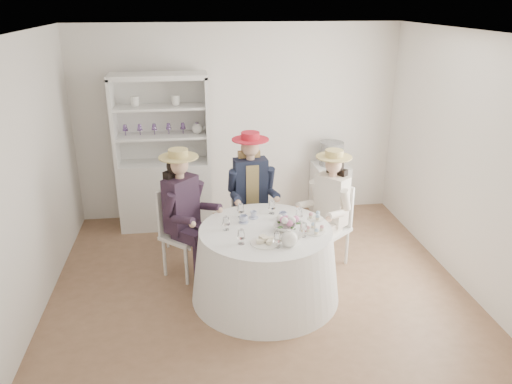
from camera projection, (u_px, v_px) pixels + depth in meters
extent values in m
plane|color=brown|center=(257.00, 281.00, 5.65)|extent=(4.50, 4.50, 0.00)
plane|color=white|center=(257.00, 32.00, 4.66)|extent=(4.50, 4.50, 0.00)
plane|color=white|center=(238.00, 123.00, 7.00)|extent=(4.50, 0.00, 4.50)
plane|color=white|center=(298.00, 264.00, 3.31)|extent=(4.50, 0.00, 4.50)
plane|color=white|center=(30.00, 178.00, 4.87)|extent=(0.00, 4.50, 4.50)
plane|color=white|center=(461.00, 160.00, 5.43)|extent=(0.00, 4.50, 4.50)
cone|color=white|center=(265.00, 264.00, 5.25)|extent=(1.57, 1.57, 0.77)
cylinder|color=white|center=(266.00, 230.00, 5.11)|extent=(1.37, 1.37, 0.02)
cube|color=silver|center=(166.00, 194.00, 6.89)|extent=(1.28, 0.57, 0.93)
cube|color=silver|center=(162.00, 117.00, 6.70)|extent=(1.24, 0.15, 1.14)
cube|color=silver|center=(158.00, 76.00, 6.30)|extent=(1.28, 0.57, 0.06)
cube|color=silver|center=(114.00, 122.00, 6.43)|extent=(0.08, 0.47, 1.14)
cube|color=silver|center=(207.00, 119.00, 6.58)|extent=(0.08, 0.47, 1.14)
cube|color=silver|center=(162.00, 136.00, 6.58)|extent=(1.19, 0.52, 0.03)
cube|color=silver|center=(160.00, 107.00, 6.44)|extent=(1.19, 0.52, 0.03)
sphere|color=white|center=(197.00, 128.00, 6.61)|extent=(0.14, 0.14, 0.14)
cube|color=silver|center=(329.00, 189.00, 7.29)|extent=(0.50, 0.50, 0.76)
cylinder|color=black|center=(332.00, 154.00, 7.09)|extent=(0.43, 0.43, 0.34)
cube|color=silver|center=(185.00, 236.00, 5.64)|extent=(0.60, 0.60, 0.04)
cylinder|color=silver|center=(187.00, 266.00, 5.51)|extent=(0.04, 0.04, 0.47)
cylinder|color=silver|center=(207.00, 254.00, 5.77)|extent=(0.04, 0.04, 0.47)
cylinder|color=silver|center=(164.00, 257.00, 5.69)|extent=(0.04, 0.04, 0.47)
cylinder|color=silver|center=(185.00, 246.00, 5.95)|extent=(0.04, 0.04, 0.47)
cube|color=silver|center=(171.00, 209.00, 5.64)|extent=(0.30, 0.32, 0.53)
cube|color=black|center=(181.00, 204.00, 5.51)|extent=(0.42, 0.43, 0.62)
cube|color=black|center=(187.00, 236.00, 5.47)|extent=(0.36, 0.35, 0.13)
cylinder|color=black|center=(198.00, 265.00, 5.50)|extent=(0.11, 0.11, 0.49)
cylinder|color=black|center=(169.00, 205.00, 5.29)|extent=(0.20, 0.20, 0.29)
cube|color=black|center=(198.00, 229.00, 5.61)|extent=(0.36, 0.35, 0.13)
cylinder|color=black|center=(209.00, 258.00, 5.65)|extent=(0.11, 0.11, 0.49)
cylinder|color=black|center=(197.00, 192.00, 5.62)|extent=(0.20, 0.20, 0.29)
cylinder|color=#D8A889|center=(180.00, 176.00, 5.39)|extent=(0.10, 0.10, 0.09)
sphere|color=#D8A889|center=(179.00, 166.00, 5.34)|extent=(0.20, 0.20, 0.20)
sphere|color=black|center=(176.00, 166.00, 5.38)|extent=(0.20, 0.20, 0.20)
cube|color=black|center=(175.00, 187.00, 5.49)|extent=(0.24, 0.24, 0.40)
cylinder|color=tan|center=(178.00, 157.00, 5.31)|extent=(0.43, 0.43, 0.01)
cylinder|color=tan|center=(178.00, 153.00, 5.29)|extent=(0.21, 0.21, 0.09)
cube|color=silver|center=(251.00, 215.00, 6.15)|extent=(0.47, 0.47, 0.04)
cylinder|color=silver|center=(240.00, 241.00, 6.04)|extent=(0.04, 0.04, 0.48)
cylinder|color=silver|center=(268.00, 239.00, 6.11)|extent=(0.04, 0.04, 0.48)
cylinder|color=silver|center=(235.00, 229.00, 6.36)|extent=(0.04, 0.04, 0.48)
cylinder|color=silver|center=(261.00, 227.00, 6.43)|extent=(0.04, 0.04, 0.48)
cube|color=silver|center=(248.00, 188.00, 6.22)|extent=(0.42, 0.07, 0.55)
cube|color=#1A2035|center=(251.00, 184.00, 6.02)|extent=(0.41, 0.25, 0.63)
cube|color=tan|center=(251.00, 184.00, 6.02)|extent=(0.17, 0.25, 0.55)
cube|color=#1A2035|center=(245.00, 214.00, 5.97)|extent=(0.17, 0.38, 0.13)
cylinder|color=#1A2035|center=(248.00, 244.00, 5.96)|extent=(0.11, 0.11, 0.50)
cylinder|color=#1A2035|center=(233.00, 181.00, 5.90)|extent=(0.11, 0.20, 0.30)
cube|color=#1A2035|center=(261.00, 212.00, 6.02)|extent=(0.17, 0.38, 0.13)
cylinder|color=#1A2035|center=(264.00, 242.00, 6.00)|extent=(0.11, 0.11, 0.50)
cylinder|color=#1A2035|center=(270.00, 178.00, 6.00)|extent=(0.11, 0.20, 0.30)
cylinder|color=#D8A889|center=(250.00, 157.00, 5.89)|extent=(0.10, 0.10, 0.09)
sphere|color=#D8A889|center=(250.00, 148.00, 5.85)|extent=(0.21, 0.21, 0.21)
sphere|color=tan|center=(250.00, 148.00, 5.90)|extent=(0.21, 0.21, 0.21)
cube|color=tan|center=(249.00, 167.00, 6.03)|extent=(0.27, 0.11, 0.42)
cylinder|color=red|center=(250.00, 140.00, 5.81)|extent=(0.44, 0.44, 0.01)
cylinder|color=red|center=(250.00, 136.00, 5.80)|extent=(0.22, 0.22, 0.09)
cube|color=silver|center=(329.00, 230.00, 5.86)|extent=(0.57, 0.57, 0.04)
cylinder|color=silver|center=(309.00, 248.00, 5.93)|extent=(0.04, 0.04, 0.44)
cylinder|color=silver|center=(331.00, 257.00, 5.73)|extent=(0.04, 0.04, 0.44)
cylinder|color=silver|center=(325.00, 239.00, 6.15)|extent=(0.04, 0.04, 0.44)
cylinder|color=silver|center=(347.00, 247.00, 5.95)|extent=(0.04, 0.04, 0.44)
cube|color=silver|center=(339.00, 204.00, 5.88)|extent=(0.27, 0.32, 0.51)
cube|color=silver|center=(331.00, 200.00, 5.73)|extent=(0.39, 0.41, 0.59)
cube|color=silver|center=(317.00, 224.00, 5.80)|extent=(0.35, 0.32, 0.12)
cylinder|color=silver|center=(308.00, 252.00, 5.82)|extent=(0.10, 0.10, 0.46)
cylinder|color=silver|center=(315.00, 190.00, 5.81)|extent=(0.19, 0.18, 0.28)
cube|color=silver|center=(329.00, 229.00, 5.69)|extent=(0.35, 0.32, 0.12)
cylinder|color=silver|center=(321.00, 257.00, 5.70)|extent=(0.10, 0.10, 0.46)
cylinder|color=silver|center=(345.00, 200.00, 5.55)|extent=(0.19, 0.18, 0.28)
cylinder|color=#D8A889|center=(333.00, 174.00, 5.62)|extent=(0.09, 0.09, 0.08)
sphere|color=#D8A889|center=(334.00, 165.00, 5.58)|extent=(0.19, 0.19, 0.19)
sphere|color=black|center=(336.00, 165.00, 5.61)|extent=(0.19, 0.19, 0.19)
cube|color=black|center=(336.00, 184.00, 5.72)|extent=(0.22, 0.24, 0.38)
cylinder|color=tan|center=(334.00, 157.00, 5.54)|extent=(0.40, 0.40, 0.01)
cylinder|color=tan|center=(334.00, 153.00, 5.53)|extent=(0.20, 0.20, 0.08)
cube|color=silver|center=(182.00, 214.00, 6.36)|extent=(0.49, 0.49, 0.04)
cylinder|color=silver|center=(198.00, 226.00, 6.53)|extent=(0.03, 0.03, 0.41)
cylinder|color=silver|center=(177.00, 223.00, 6.61)|extent=(0.03, 0.03, 0.41)
cylinder|color=silver|center=(189.00, 236.00, 6.26)|extent=(0.03, 0.03, 0.41)
cylinder|color=silver|center=(167.00, 233.00, 6.34)|extent=(0.03, 0.03, 0.41)
cube|color=silver|center=(175.00, 201.00, 6.12)|extent=(0.33, 0.17, 0.46)
imported|color=white|center=(244.00, 219.00, 5.24)|extent=(0.10, 0.10, 0.07)
imported|color=white|center=(254.00, 215.00, 5.35)|extent=(0.09, 0.09, 0.07)
imported|color=white|center=(283.00, 216.00, 5.32)|extent=(0.10, 0.10, 0.07)
imported|color=white|center=(284.00, 228.00, 5.07)|extent=(0.29, 0.29, 0.06)
sphere|color=pink|center=(294.00, 220.00, 5.09)|extent=(0.07, 0.07, 0.07)
sphere|color=white|center=(291.00, 218.00, 5.13)|extent=(0.07, 0.07, 0.07)
sphere|color=pink|center=(287.00, 218.00, 5.14)|extent=(0.07, 0.07, 0.07)
sphere|color=white|center=(283.00, 219.00, 5.12)|extent=(0.07, 0.07, 0.07)
sphere|color=pink|center=(282.00, 221.00, 5.08)|extent=(0.07, 0.07, 0.07)
sphere|color=white|center=(284.00, 222.00, 5.04)|extent=(0.07, 0.07, 0.07)
sphere|color=pink|center=(289.00, 223.00, 5.03)|extent=(0.07, 0.07, 0.07)
sphere|color=white|center=(293.00, 222.00, 5.05)|extent=(0.07, 0.07, 0.07)
sphere|color=white|center=(289.00, 239.00, 4.74)|extent=(0.16, 0.16, 0.16)
cylinder|color=white|center=(300.00, 237.00, 4.75)|extent=(0.09, 0.02, 0.08)
cylinder|color=white|center=(290.00, 231.00, 4.71)|extent=(0.04, 0.04, 0.02)
cylinder|color=white|center=(265.00, 243.00, 4.81)|extent=(0.29, 0.29, 0.01)
cube|color=beige|center=(260.00, 241.00, 4.78)|extent=(0.07, 0.04, 0.03)
cube|color=beige|center=(265.00, 239.00, 4.80)|extent=(0.08, 0.06, 0.03)
cube|color=beige|center=(271.00, 239.00, 4.83)|extent=(0.08, 0.07, 0.03)
cube|color=beige|center=(262.00, 237.00, 4.84)|extent=(0.08, 0.08, 0.03)
cube|color=beige|center=(269.00, 242.00, 4.77)|extent=(0.07, 0.08, 0.03)
cylinder|color=white|center=(315.00, 231.00, 5.05)|extent=(0.22, 0.22, 0.01)
cylinder|color=white|center=(315.00, 225.00, 5.02)|extent=(0.02, 0.02, 0.15)
cylinder|color=white|center=(315.00, 219.00, 4.99)|extent=(0.16, 0.16, 0.01)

